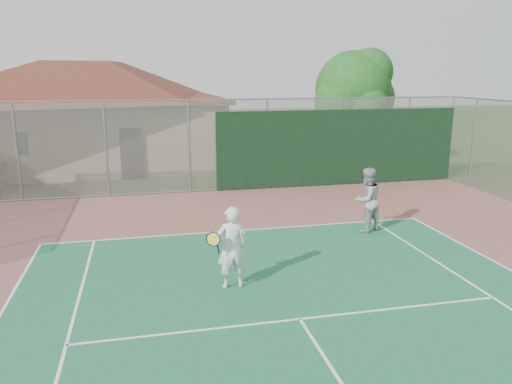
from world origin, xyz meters
TOP-DOWN VIEW (x-y plane):
  - back_fence at (2.11, 16.98)m, footprint 20.08×0.11m
  - clubhouse at (-5.26, 24.21)m, footprint 13.97×9.50m
  - tree at (6.63, 19.39)m, footprint 3.97×3.76m
  - player_white_front at (-0.98, 8.10)m, footprint 0.93×0.63m
  - player_grey_back at (3.46, 11.05)m, footprint 1.11×1.01m

SIDE VIEW (x-z plane):
  - player_white_front at x=-0.98m, z-range 0.01..1.78m
  - player_grey_back at x=3.46m, z-range 0.00..1.85m
  - back_fence at x=2.11m, z-range -0.09..3.43m
  - clubhouse at x=-5.26m, z-range 0.05..5.98m
  - tree at x=6.63m, z-range 0.87..6.40m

